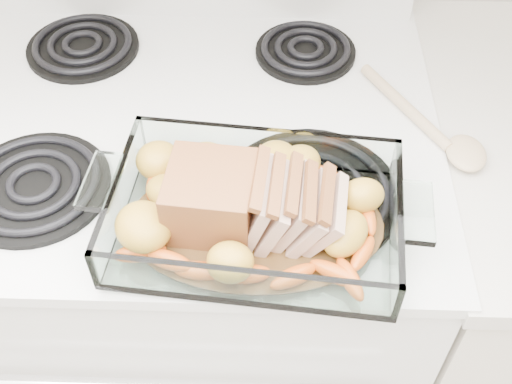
{
  "coord_description": "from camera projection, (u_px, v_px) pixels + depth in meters",
  "views": [
    {
      "loc": [
        0.13,
        0.92,
        1.6
      ],
      "look_at": [
        0.12,
        1.45,
        0.99
      ],
      "focal_mm": 45.0,
      "sensor_mm": 36.0,
      "label": 1
    }
  ],
  "objects": [
    {
      "name": "electric_range",
      "position": [
        203.0,
        278.0,
        1.33
      ],
      "size": [
        0.78,
        0.7,
        1.12
      ],
      "color": "white",
      "rests_on": "ground"
    },
    {
      "name": "baking_dish",
      "position": [
        256.0,
        219.0,
        0.82
      ],
      "size": [
        0.36,
        0.24,
        0.07
      ],
      "rotation": [
        0.0,
        0.0,
        -0.1
      ],
      "color": "silver",
      "rests_on": "electric_range"
    },
    {
      "name": "pork_roast",
      "position": [
        238.0,
        203.0,
        0.8
      ],
      "size": [
        0.22,
        0.11,
        0.09
      ],
      "rotation": [
        0.0,
        0.0,
        0.02
      ],
      "color": "brown",
      "rests_on": "baking_dish"
    },
    {
      "name": "roast_vegetables",
      "position": [
        253.0,
        190.0,
        0.84
      ],
      "size": [
        0.39,
        0.21,
        0.05
      ],
      "rotation": [
        0.0,
        0.0,
        0.3
      ],
      "color": "#D0611F",
      "rests_on": "baking_dish"
    },
    {
      "name": "wooden_spoon",
      "position": [
        439.0,
        132.0,
        0.95
      ],
      "size": [
        0.17,
        0.23,
        0.02
      ],
      "rotation": [
        0.0,
        0.0,
        0.54
      ],
      "color": "tan",
      "rests_on": "electric_range"
    }
  ]
}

